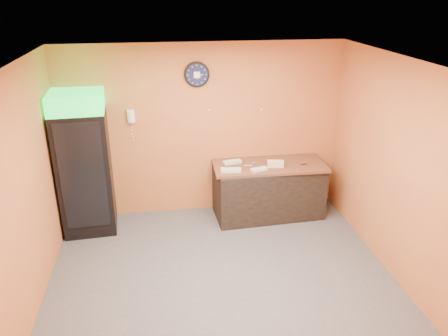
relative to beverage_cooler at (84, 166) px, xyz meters
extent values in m
plane|color=#47474C|center=(1.85, -1.60, -1.07)|extent=(4.50, 4.50, 0.00)
cube|color=#C17636|center=(1.85, 0.40, 0.33)|extent=(4.50, 0.02, 2.80)
cube|color=#C17636|center=(-0.40, -1.60, 0.33)|extent=(0.02, 4.00, 2.80)
cube|color=#C17636|center=(4.10, -1.60, 0.33)|extent=(0.02, 4.00, 2.80)
cube|color=white|center=(1.85, -1.60, 1.73)|extent=(4.50, 4.00, 0.02)
cube|color=black|center=(0.00, 0.05, -0.11)|extent=(0.81, 0.81, 1.91)
cube|color=#19D73E|center=(0.00, 0.05, 0.98)|extent=(0.81, 0.81, 0.27)
cube|color=black|center=(-0.02, -0.34, -0.03)|extent=(0.63, 0.06, 1.64)
cube|color=black|center=(2.87, 0.01, -0.63)|extent=(1.78, 0.86, 0.87)
cylinder|color=black|center=(1.77, 0.37, 1.25)|extent=(0.39, 0.05, 0.39)
cylinder|color=#0F1433|center=(1.77, 0.35, 1.25)|extent=(0.33, 0.01, 0.33)
cube|color=white|center=(1.77, 0.34, 1.25)|extent=(0.09, 0.00, 0.09)
cube|color=white|center=(0.73, 0.35, 0.64)|extent=(0.11, 0.06, 0.20)
cube|color=white|center=(0.73, 0.30, 0.64)|extent=(0.05, 0.04, 0.16)
cube|color=brown|center=(2.87, 0.01, -0.18)|extent=(1.82, 0.83, 0.04)
cube|color=#F2E4BC|center=(2.94, -0.11, -0.13)|extent=(0.27, 0.13, 0.05)
cube|color=#F2E4BC|center=(2.94, -0.11, -0.07)|extent=(0.27, 0.13, 0.05)
cube|color=silver|center=(2.21, -0.18, -0.13)|extent=(0.32, 0.16, 0.04)
cube|color=silver|center=(2.65, -0.21, -0.14)|extent=(0.28, 0.17, 0.04)
cube|color=silver|center=(2.29, 0.15, -0.13)|extent=(0.31, 0.17, 0.04)
cylinder|color=silver|center=(2.61, -0.01, -0.12)|extent=(0.06, 0.06, 0.06)
camera|label=1|loc=(1.15, -6.30, 2.51)|focal=35.00mm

